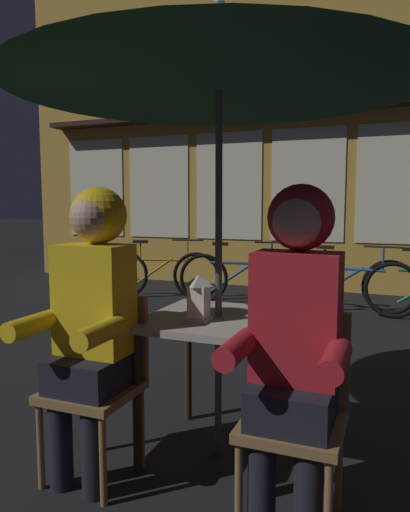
{
  "coord_description": "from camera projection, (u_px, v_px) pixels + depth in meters",
  "views": [
    {
      "loc": [
        0.84,
        -2.29,
        1.32
      ],
      "look_at": [
        0.0,
        -0.19,
        1.07
      ],
      "focal_mm": 33.84,
      "sensor_mm": 36.0,
      "label": 1
    }
  ],
  "objects": [
    {
      "name": "ground_plane",
      "position": [
        218.0,
        452.0,
        2.57
      ],
      "size": [
        60.0,
        60.0,
        0.0
      ],
      "primitive_type": "plane",
      "color": "black"
    },
    {
      "name": "cafe_table",
      "position": [
        218.0,
        336.0,
        2.5
      ],
      "size": [
        0.72,
        0.72,
        0.74
      ],
      "color": "#B2AD9E",
      "rests_on": "ground_plane"
    },
    {
      "name": "patio_umbrella",
      "position": [
        219.0,
        51.0,
        2.35
      ],
      "size": [
        2.1,
        2.1,
        2.31
      ],
      "color": "#4C4C51",
      "rests_on": "ground_plane"
    },
    {
      "name": "lantern",
      "position": [
        199.0,
        297.0,
        2.39
      ],
      "size": [
        0.11,
        0.11,
        0.23
      ],
      "color": "white",
      "rests_on": "cafe_table"
    },
    {
      "name": "chair_left",
      "position": [
        100.0,
        375.0,
        2.35
      ],
      "size": [
        0.4,
        0.4,
        0.87
      ],
      "color": "olive",
      "rests_on": "ground_plane"
    },
    {
      "name": "chair_right",
      "position": [
        296.0,
        405.0,
        2.0
      ],
      "size": [
        0.4,
        0.4,
        0.87
      ],
      "color": "olive",
      "rests_on": "ground_plane"
    },
    {
      "name": "person_left_hooded",
      "position": [
        91.0,
        305.0,
        2.26
      ],
      "size": [
        0.45,
        0.56,
        1.4
      ],
      "color": "black",
      "rests_on": "ground_plane"
    },
    {
      "name": "person_right_hooded",
      "position": [
        295.0,
        324.0,
        1.91
      ],
      "size": [
        0.45,
        0.56,
        1.4
      ],
      "color": "black",
      "rests_on": "ground_plane"
    },
    {
      "name": "shopfront_building",
      "position": [
        313.0,
        88.0,
        7.38
      ],
      "size": [
        10.0,
        0.93,
        6.2
      ],
      "color": "gold",
      "rests_on": "ground_plane"
    },
    {
      "name": "bicycle_nearest",
      "position": [
        160.0,
        274.0,
        6.72
      ],
      "size": [
        1.66,
        0.39,
        0.84
      ],
      "color": "black",
      "rests_on": "ground_plane"
    },
    {
      "name": "bicycle_second",
      "position": [
        241.0,
        278.0,
        6.32
      ],
      "size": [
        1.66,
        0.35,
        0.84
      ],
      "color": "black",
      "rests_on": "ground_plane"
    },
    {
      "name": "bicycle_third",
      "position": [
        348.0,
        285.0,
        5.78
      ],
      "size": [
        1.68,
        0.22,
        0.84
      ],
      "color": "black",
      "rests_on": "ground_plane"
    }
  ]
}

